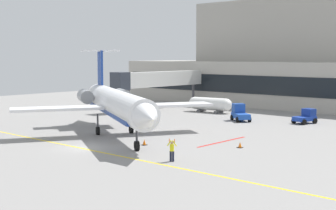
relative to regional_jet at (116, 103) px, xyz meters
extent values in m
cube|color=gray|center=(3.29, -6.96, -3.52)|extent=(120.00, 120.00, 0.10)
cube|color=yellow|center=(3.29, -7.26, -3.47)|extent=(108.00, 0.24, 0.01)
cube|color=red|center=(11.07, 4.23, -3.47)|extent=(0.30, 8.00, 0.01)
cube|color=#ADA89E|center=(-2.41, 40.52, 0.30)|extent=(60.80, 14.95, 7.54)
cube|color=#9F9A91|center=(-3.45, 44.25, 9.52)|extent=(33.43, 10.46, 10.91)
cube|color=black|center=(-2.41, 32.99, 0.38)|extent=(58.37, 0.12, 2.98)
cube|color=silver|center=(-14.77, 24.06, 1.33)|extent=(1.40, 17.97, 2.40)
cube|color=#2D333D|center=(-14.77, 14.17, 1.33)|extent=(2.40, 2.00, 2.64)
cylinder|color=#4C4C51|center=(-14.77, 31.54, -1.67)|extent=(0.44, 0.44, 3.60)
cylinder|color=#4C4C51|center=(-14.77, 15.87, -1.67)|extent=(0.44, 0.44, 3.60)
cylinder|color=white|center=(0.43, -0.25, 0.03)|extent=(21.29, 14.01, 2.86)
cube|color=navy|center=(0.43, -0.25, -0.76)|extent=(19.16, 12.61, 0.51)
cone|color=white|center=(11.22, -6.52, 0.03)|extent=(4.12, 4.00, 2.80)
cone|color=white|center=(-10.61, 6.17, 0.03)|extent=(4.43, 3.97, 2.43)
cube|color=white|center=(2.96, 5.40, -0.40)|extent=(7.25, 9.63, 0.28)
cube|color=white|center=(-3.23, -5.24, -0.40)|extent=(7.25, 9.63, 0.28)
cylinder|color=gray|center=(-4.79, 5.39, 0.24)|extent=(3.75, 3.08, 1.57)
cylinder|color=gray|center=(-7.06, 1.50, 0.24)|extent=(3.75, 3.08, 1.57)
cube|color=navy|center=(-7.91, 4.60, 3.58)|extent=(2.34, 1.50, 4.25)
cube|color=white|center=(-7.91, 4.60, 5.71)|extent=(4.03, 4.96, 0.20)
cylinder|color=#3F3F44|center=(7.97, -4.63, -1.99)|extent=(0.20, 0.20, 1.62)
cylinder|color=black|center=(7.97, -4.63, -3.02)|extent=(0.95, 0.75, 0.90)
cylinder|color=#3F3F44|center=(0.37, 1.94, -1.99)|extent=(0.20, 0.20, 1.62)
cylinder|color=black|center=(0.37, 1.94, -3.02)|extent=(0.95, 0.75, 0.90)
cylinder|color=#3F3F44|center=(-1.50, -1.28, -1.99)|extent=(0.20, 0.20, 1.62)
cylinder|color=black|center=(-1.50, -1.28, -3.02)|extent=(0.95, 0.75, 0.90)
cube|color=#19389E|center=(11.10, 21.96, -2.85)|extent=(2.30, 3.21, 0.55)
cube|color=navy|center=(11.30, 22.75, -2.10)|extent=(1.71, 1.49, 0.96)
cylinder|color=black|center=(10.56, 23.15, -3.12)|extent=(0.44, 0.75, 0.70)
cylinder|color=black|center=(12.14, 22.75, -3.12)|extent=(0.44, 0.75, 0.70)
cylinder|color=black|center=(10.06, 21.18, -3.12)|extent=(0.44, 0.75, 0.70)
cylinder|color=black|center=(11.64, 20.78, -3.12)|extent=(0.44, 0.75, 0.70)
cube|color=#1E4CB2|center=(3.79, 18.54, -2.78)|extent=(3.55, 3.24, 0.68)
cube|color=#1A4197|center=(3.07, 19.08, -1.85)|extent=(1.91, 1.95, 1.19)
cylinder|color=black|center=(2.40, 18.57, -3.12)|extent=(0.73, 0.65, 0.70)
cylinder|color=black|center=(3.38, 19.87, -3.12)|extent=(0.73, 0.65, 0.70)
cylinder|color=black|center=(4.20, 17.21, -3.12)|extent=(0.73, 0.65, 0.70)
cylinder|color=black|center=(5.18, 18.51, -3.12)|extent=(0.73, 0.65, 0.70)
cylinder|color=white|center=(-5.21, 23.79, -2.17)|extent=(5.64, 2.51, 1.90)
sphere|color=white|center=(-2.50, 24.10, -2.17)|extent=(1.86, 1.86, 1.86)
sphere|color=white|center=(-7.92, 23.48, -2.17)|extent=(1.86, 1.86, 1.86)
cube|color=#59595B|center=(-6.84, 23.79, -3.30)|extent=(0.60, 1.71, 0.35)
cube|color=#59595B|center=(-3.57, 23.79, -3.30)|extent=(0.60, 1.71, 0.35)
cylinder|color=#191E33|center=(13.21, -5.92, -3.04)|extent=(0.18, 0.18, 0.86)
cylinder|color=#191E33|center=(13.40, -5.83, -3.04)|extent=(0.18, 0.18, 0.86)
cylinder|color=yellow|center=(13.30, -5.87, -2.33)|extent=(0.34, 0.34, 0.57)
sphere|color=tan|center=(13.30, -5.87, -1.92)|extent=(0.24, 0.24, 0.24)
cylinder|color=yellow|center=(13.11, -5.97, -1.96)|extent=(0.39, 0.25, 0.50)
cylinder|color=#F2590C|center=(13.11, -5.97, -1.74)|extent=(0.06, 0.06, 0.28)
cylinder|color=yellow|center=(13.50, -5.78, -1.96)|extent=(0.39, 0.25, 0.50)
cylinder|color=#F2590C|center=(13.50, -5.78, -1.74)|extent=(0.06, 0.06, 0.28)
cone|color=orange|center=(6.53, -2.22, -3.20)|extent=(0.36, 0.36, 0.55)
cube|color=black|center=(6.53, -2.22, -3.45)|extent=(0.47, 0.47, 0.04)
cone|color=orange|center=(14.11, 2.82, -3.20)|extent=(0.36, 0.36, 0.55)
cube|color=black|center=(14.11, 2.82, -3.45)|extent=(0.47, 0.47, 0.04)
camera|label=1|loc=(38.94, -34.87, 5.06)|focal=51.88mm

